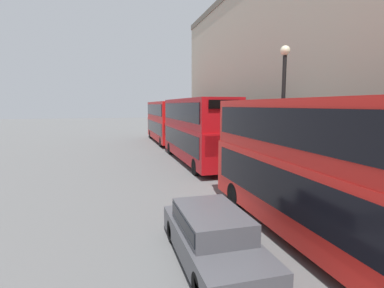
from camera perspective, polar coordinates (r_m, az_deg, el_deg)
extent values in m
cube|color=red|center=(9.35, 24.95, -9.78)|extent=(2.55, 11.25, 2.19)
cube|color=red|center=(8.99, 25.63, 2.32)|extent=(2.50, 11.03, 1.74)
cube|color=black|center=(9.27, 25.04, -8.22)|extent=(2.59, 10.35, 1.23)
cube|color=black|center=(8.98, 25.66, 2.87)|extent=(2.59, 10.35, 1.04)
cylinder|color=black|center=(12.33, 8.24, -9.62)|extent=(0.30, 1.00, 1.00)
cylinder|color=black|center=(13.36, 17.23, -8.54)|extent=(0.30, 1.00, 1.00)
cube|color=#A80F14|center=(21.41, 0.80, 0.35)|extent=(2.55, 10.98, 2.22)
cube|color=#A80F14|center=(21.25, 0.81, 5.96)|extent=(2.50, 10.76, 1.96)
cube|color=black|center=(21.38, 0.80, 1.06)|extent=(2.59, 10.10, 1.24)
cube|color=black|center=(21.25, 0.81, 6.22)|extent=(2.59, 10.10, 1.18)
cube|color=black|center=(16.22, 6.13, -0.39)|extent=(2.17, 0.06, 1.11)
cube|color=black|center=(16.07, 6.24, 7.54)|extent=(1.78, 0.06, 0.47)
cylinder|color=black|center=(17.57, 0.77, -4.39)|extent=(0.30, 1.00, 1.00)
cylinder|color=black|center=(18.31, 7.57, -3.98)|extent=(0.30, 1.00, 1.00)
cylinder|color=black|center=(25.03, -4.15, -0.86)|extent=(0.30, 1.00, 1.00)
cylinder|color=black|center=(25.55, 0.81, -0.67)|extent=(0.30, 1.00, 1.00)
cube|color=red|center=(33.43, -5.08, 2.85)|extent=(2.55, 11.28, 2.20)
cube|color=red|center=(33.33, -5.12, 6.37)|extent=(2.50, 11.05, 1.91)
cube|color=black|center=(33.41, -5.09, 3.30)|extent=(2.59, 10.38, 1.23)
cube|color=black|center=(33.33, -5.12, 6.54)|extent=(2.59, 10.38, 1.14)
cube|color=black|center=(27.91, -3.05, 2.88)|extent=(2.17, 0.06, 1.10)
cube|color=black|center=(27.83, -3.08, 7.37)|extent=(1.78, 0.06, 0.46)
cylinder|color=black|center=(29.38, -5.83, 0.35)|extent=(0.30, 1.00, 1.00)
cylinder|color=black|center=(29.83, -1.56, 0.49)|extent=(0.30, 1.00, 1.00)
cylinder|color=black|center=(37.33, -7.86, 1.82)|extent=(0.30, 1.00, 1.00)
cylinder|color=black|center=(37.68, -4.47, 1.92)|extent=(0.30, 1.00, 1.00)
cube|color=#47474C|center=(8.27, 3.92, -18.35)|extent=(1.77, 4.56, 0.65)
cube|color=#47474C|center=(8.13, 3.68, -14.23)|extent=(1.56, 2.51, 0.54)
cube|color=black|center=(8.12, 3.69, -14.05)|extent=(1.59, 2.38, 0.35)
cylinder|color=black|center=(6.94, 1.57, -25.57)|extent=(0.22, 0.64, 0.64)
cylinder|color=black|center=(7.47, 14.07, -23.19)|extent=(0.22, 0.64, 0.64)
cylinder|color=black|center=(9.45, -3.77, -16.17)|extent=(0.22, 0.64, 0.64)
cylinder|color=black|center=(9.84, 5.45, -15.19)|extent=(0.22, 0.64, 0.64)
cylinder|color=black|center=(14.58, 16.81, 3.42)|extent=(0.18, 0.18, 6.32)
sphere|color=beige|center=(14.75, 17.32, 16.64)|extent=(0.44, 0.44, 0.44)
cylinder|color=#26262D|center=(18.97, 9.64, -2.99)|extent=(0.36, 0.36, 1.41)
sphere|color=tan|center=(18.84, 9.70, -0.55)|extent=(0.22, 0.22, 0.22)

